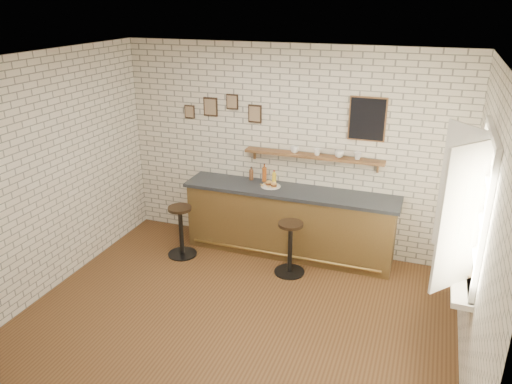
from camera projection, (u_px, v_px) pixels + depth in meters
ground at (238, 314)px, 6.03m from camera, size 5.00×5.00×0.00m
bar_counter at (289, 222)px, 7.29m from camera, size 3.10×0.65×1.01m
sandwich_plate at (271, 186)px, 7.21m from camera, size 0.28×0.28×0.01m
ciabatta_sandwich at (271, 184)px, 7.20m from camera, size 0.22×0.16×0.06m
potato_chips at (270, 186)px, 7.22m from camera, size 0.26×0.18×0.00m
bitters_bottle_brown at (251, 175)px, 7.46m from camera, size 0.06×0.06×0.20m
bitters_bottle_white at (264, 175)px, 7.39m from camera, size 0.06×0.06×0.23m
bitters_bottle_amber at (264, 174)px, 7.38m from camera, size 0.07×0.07×0.28m
condiment_bottle_yellow at (274, 178)px, 7.34m from camera, size 0.06×0.06×0.19m
bar_stool_left at (181, 230)px, 7.26m from camera, size 0.43×0.43×0.77m
bar_stool_right at (290, 246)px, 6.79m from camera, size 0.44×0.44×0.76m
wall_shelf at (313, 156)px, 7.02m from camera, size 2.00×0.18×0.18m
shelf_cup_a at (295, 150)px, 7.08m from camera, size 0.12×0.12×0.09m
shelf_cup_b at (317, 152)px, 6.98m from camera, size 0.15×0.15×0.10m
shelf_cup_c at (339, 154)px, 6.88m from camera, size 0.13×0.13×0.10m
shelf_cup_d at (358, 156)px, 6.80m from camera, size 0.12×0.12×0.10m
back_wall_decor at (304, 114)px, 6.94m from camera, size 2.96×0.02×0.56m
window_sill at (461, 272)px, 5.20m from camera, size 0.20×1.35×0.06m
casement_window at (468, 206)px, 4.94m from camera, size 0.40×1.30×1.56m
book_lower at (459, 271)px, 5.14m from camera, size 0.25×0.29×0.02m
book_upper at (460, 269)px, 5.14m from camera, size 0.18×0.22×0.02m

